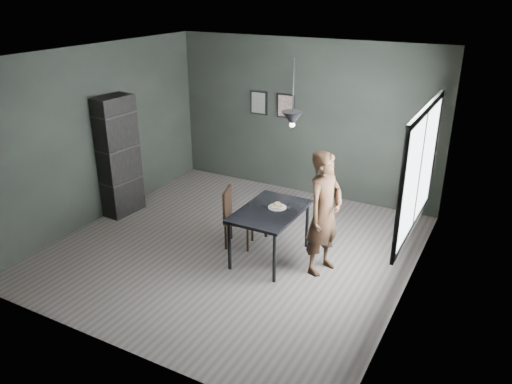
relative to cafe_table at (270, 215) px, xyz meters
The scene contains 13 objects.
ground 0.90m from the cafe_table, behind, with size 5.00×5.00×0.00m, color #3C3734.
back_wall 2.67m from the cafe_table, 103.50° to the left, with size 5.00×0.10×2.80m, color black.
ceiling 2.21m from the cafe_table, behind, with size 5.00×5.00×0.02m.
window_assembly 2.10m from the cafe_table, ahead, with size 0.04×1.96×1.56m.
cafe_table is the anchor object (origin of this frame).
white_plate 0.14m from the cafe_table, 56.30° to the left, with size 0.23×0.23×0.01m, color white.
donut_pile 0.16m from the cafe_table, 56.30° to the left, with size 0.17×0.17×0.08m.
woman 0.79m from the cafe_table, ahead, with size 0.62×0.41×1.70m, color black.
wood_chair 0.67m from the cafe_table, behind, with size 0.48×0.48×0.89m.
shelf_unit 2.94m from the cafe_table, behind, with size 0.38×0.67×2.00m, color black.
pendant_lamp 1.41m from the cafe_table, 21.80° to the left, with size 0.28×0.28×0.86m.
framed_print_left 3.03m from the cafe_table, 121.30° to the left, with size 0.34×0.04×0.44m.
framed_print_right 2.80m from the cafe_table, 111.06° to the left, with size 0.34×0.04×0.44m.
Camera 1 is at (3.40, -5.60, 3.65)m, focal length 35.00 mm.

